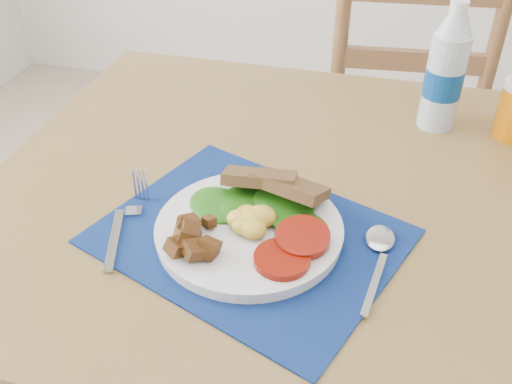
% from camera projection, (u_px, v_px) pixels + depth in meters
% --- Properties ---
extents(table, '(1.40, 0.90, 0.75)m').
position_uv_depth(table, '(405.00, 242.00, 0.95)').
color(table, brown).
rests_on(table, ground).
extents(chair_far, '(0.47, 0.45, 1.15)m').
position_uv_depth(chair_far, '(402.00, 93.00, 1.59)').
color(chair_far, brown).
rests_on(chair_far, ground).
extents(placemat, '(0.50, 0.45, 0.00)m').
position_uv_depth(placemat, '(249.00, 236.00, 0.83)').
color(placemat, '#040433').
rests_on(placemat, table).
extents(breakfast_plate, '(0.27, 0.27, 0.07)m').
position_uv_depth(breakfast_plate, '(245.00, 226.00, 0.82)').
color(breakfast_plate, silver).
rests_on(breakfast_plate, placemat).
extents(fork, '(0.05, 0.19, 0.00)m').
position_uv_depth(fork, '(127.00, 221.00, 0.86)').
color(fork, '#B2B5BA').
rests_on(fork, placemat).
extents(spoon, '(0.04, 0.18, 0.01)m').
position_uv_depth(spoon, '(378.00, 252.00, 0.80)').
color(spoon, '#B2B5BA').
rests_on(spoon, placemat).
extents(water_bottle, '(0.07, 0.07, 0.24)m').
position_uv_depth(water_bottle, '(445.00, 74.00, 1.04)').
color(water_bottle, '#ADBFCC').
rests_on(water_bottle, table).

